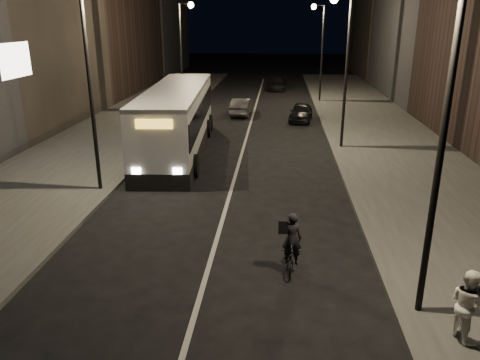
% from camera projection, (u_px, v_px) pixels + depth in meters
% --- Properties ---
extents(ground, '(180.00, 180.00, 0.00)m').
position_uv_depth(ground, '(217.00, 237.00, 16.00)').
color(ground, black).
rests_on(ground, ground).
extents(sidewalk_right, '(7.00, 70.00, 0.16)m').
position_uv_depth(sidewalk_right, '(385.00, 140.00, 28.50)').
color(sidewalk_right, '#393936').
rests_on(sidewalk_right, ground).
extents(sidewalk_left, '(7.00, 70.00, 0.16)m').
position_uv_depth(sidewalk_left, '(114.00, 135.00, 29.83)').
color(sidewalk_left, '#393936').
rests_on(sidewalk_left, ground).
extents(streetlight_right_near, '(1.20, 0.44, 8.12)m').
position_uv_depth(streetlight_right_near, '(435.00, 102.00, 10.06)').
color(streetlight_right_near, black).
rests_on(streetlight_right_near, sidewalk_right).
extents(streetlight_right_mid, '(1.20, 0.44, 8.12)m').
position_uv_depth(streetlight_right_mid, '(343.00, 52.00, 25.14)').
color(streetlight_right_mid, black).
rests_on(streetlight_right_mid, sidewalk_right).
extents(streetlight_right_far, '(1.20, 0.44, 8.12)m').
position_uv_depth(streetlight_right_far, '(320.00, 40.00, 40.21)').
color(streetlight_right_far, black).
rests_on(streetlight_right_far, sidewalk_right).
extents(streetlight_left_near, '(1.20, 0.44, 8.12)m').
position_uv_depth(streetlight_left_near, '(94.00, 65.00, 18.44)').
color(streetlight_left_near, black).
rests_on(streetlight_left_near, sidewalk_left).
extents(streetlight_left_far, '(1.20, 0.44, 8.12)m').
position_uv_depth(streetlight_left_far, '(184.00, 43.00, 35.39)').
color(streetlight_left_far, black).
rests_on(streetlight_left_far, sidewalk_left).
extents(city_bus, '(3.82, 13.37, 3.56)m').
position_uv_depth(city_bus, '(177.00, 117.00, 25.82)').
color(city_bus, silver).
rests_on(city_bus, ground).
extents(cyclist_on_bicycle, '(0.62, 1.67, 1.90)m').
position_uv_depth(cyclist_on_bicycle, '(291.00, 251.00, 13.67)').
color(cyclist_on_bicycle, black).
rests_on(cyclist_on_bicycle, ground).
extents(pedestrian_woman, '(0.89, 1.00, 1.71)m').
position_uv_depth(pedestrian_woman, '(467.00, 304.00, 10.46)').
color(pedestrian_woman, white).
rests_on(pedestrian_woman, sidewalk_right).
extents(car_near, '(2.00, 3.91, 1.27)m').
position_uv_depth(car_near, '(301.00, 112.00, 34.05)').
color(car_near, black).
rests_on(car_near, ground).
extents(car_mid, '(1.64, 4.01, 1.29)m').
position_uv_depth(car_mid, '(242.00, 106.00, 36.22)').
color(car_mid, '#39393B').
rests_on(car_mid, ground).
extents(car_far, '(1.99, 4.62, 1.33)m').
position_uv_depth(car_far, '(277.00, 83.00, 49.22)').
color(car_far, black).
rests_on(car_far, ground).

